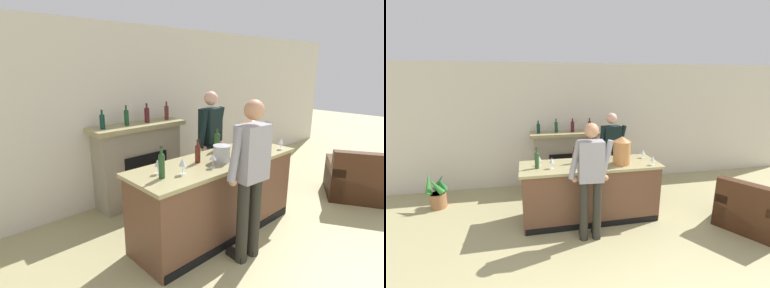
% 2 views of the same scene
% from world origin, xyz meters
% --- Properties ---
extents(wall_back_panel, '(12.00, 0.07, 2.75)m').
position_xyz_m(wall_back_panel, '(0.00, 4.38, 1.38)').
color(wall_back_panel, silver).
rests_on(wall_back_panel, ground_plane).
extents(bar_counter, '(2.36, 0.78, 1.00)m').
position_xyz_m(bar_counter, '(-0.02, 2.63, 0.50)').
color(bar_counter, brown).
rests_on(bar_counter, ground_plane).
extents(fireplace_stone, '(1.51, 0.52, 1.57)m').
position_xyz_m(fireplace_stone, '(-0.23, 4.12, 0.65)').
color(fireplace_stone, gray).
rests_on(fireplace_stone, ground_plane).
extents(armchair_black, '(1.24, 1.24, 0.85)m').
position_xyz_m(armchair_black, '(2.50, 1.78, 0.28)').
color(armchair_black, '#3F2313').
rests_on(armchair_black, ground_plane).
extents(person_customer, '(0.66, 0.32, 1.81)m').
position_xyz_m(person_customer, '(-0.17, 2.01, 1.00)').
color(person_customer, '#2B2A22').
rests_on(person_customer, ground_plane).
extents(person_bartender, '(0.65, 0.36, 1.77)m').
position_xyz_m(person_bartender, '(0.58, 3.33, 0.98)').
color(person_bartender, '#1A2A2D').
rests_on(person_bartender, ground_plane).
extents(copper_dispenser, '(0.29, 0.33, 0.48)m').
position_xyz_m(copper_dispenser, '(0.49, 2.52, 1.24)').
color(copper_dispenser, '#BF7C44').
rests_on(copper_dispenser, bar_counter).
extents(ice_bucket_steel, '(0.22, 0.22, 0.20)m').
position_xyz_m(ice_bucket_steel, '(-0.05, 2.53, 1.10)').
color(ice_bucket_steel, silver).
rests_on(ice_bucket_steel, bar_counter).
extents(wine_bottle_chardonnay_pale, '(0.07, 0.07, 0.34)m').
position_xyz_m(wine_bottle_chardonnay_pale, '(-0.92, 2.58, 1.15)').
color(wine_bottle_chardonnay_pale, '#244B24').
rests_on(wine_bottle_chardonnay_pale, bar_counter).
extents(wine_bottle_cabernet_heavy, '(0.08, 0.08, 0.31)m').
position_xyz_m(wine_bottle_cabernet_heavy, '(0.26, 2.91, 1.14)').
color(wine_bottle_cabernet_heavy, '#21491F').
rests_on(wine_bottle_cabernet_heavy, bar_counter).
extents(wine_bottle_rose_blush, '(0.07, 0.07, 0.28)m').
position_xyz_m(wine_bottle_rose_blush, '(-0.29, 2.70, 1.13)').
color(wine_bottle_rose_blush, '#581E15').
rests_on(wine_bottle_rose_blush, bar_counter).
extents(wine_glass_mid_counter, '(0.07, 0.07, 0.16)m').
position_xyz_m(wine_glass_mid_counter, '(-0.87, 2.71, 1.11)').
color(wine_glass_mid_counter, silver).
rests_on(wine_glass_mid_counter, bar_counter).
extents(wine_glass_by_dispenser, '(0.08, 0.08, 0.16)m').
position_xyz_m(wine_glass_by_dispenser, '(-0.29, 2.45, 1.12)').
color(wine_glass_by_dispenser, silver).
rests_on(wine_glass_by_dispenser, bar_counter).
extents(wine_glass_near_bucket, '(0.08, 0.08, 0.18)m').
position_xyz_m(wine_glass_near_bucket, '(-0.68, 2.52, 1.13)').
color(wine_glass_near_bucket, silver).
rests_on(wine_glass_near_bucket, bar_counter).
extents(wine_glass_front_left, '(0.08, 0.08, 0.16)m').
position_xyz_m(wine_glass_front_left, '(1.00, 2.78, 1.11)').
color(wine_glass_front_left, silver).
rests_on(wine_glass_front_left, bar_counter).
extents(wine_glass_back_row, '(0.07, 0.07, 0.16)m').
position_xyz_m(wine_glass_back_row, '(0.98, 2.36, 1.11)').
color(wine_glass_back_row, silver).
rests_on(wine_glass_back_row, bar_counter).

